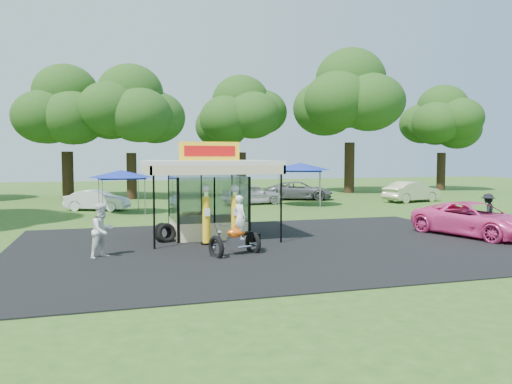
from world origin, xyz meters
TOP-DOWN VIEW (x-y plane):
  - ground at (0.00, 0.00)m, footprint 120.00×120.00m
  - asphalt_apron at (0.00, 2.00)m, footprint 20.00×14.00m
  - gas_station_kiosk at (-2.00, 4.99)m, footprint 5.40×5.40m
  - gas_pump_left at (-2.46, 2.88)m, footprint 0.45×0.45m
  - gas_pump_right at (-1.30, 2.82)m, footprint 0.45×0.45m
  - motorcycle at (-1.75, 0.55)m, footprint 1.98×1.41m
  - spare_tires at (-4.01, 3.92)m, footprint 1.06×0.81m
  - a_frame_sign at (9.25, 1.57)m, footprint 0.51×0.47m
  - kiosk_car at (-2.00, 7.20)m, footprint 2.82×1.13m
  - pink_sedan at (9.38, 1.63)m, footprint 3.93×5.98m
  - spectator_west at (-6.42, 1.44)m, footprint 1.18×1.17m
  - spectator_east_a at (11.74, 3.53)m, footprint 1.29×1.18m
  - bg_car_a at (-6.90, 17.78)m, footprint 4.37×2.89m
  - bg_car_c at (4.10, 18.93)m, footprint 4.75×2.41m
  - bg_car_d at (9.03, 21.86)m, footprint 5.95×4.29m
  - bg_car_e at (16.73, 17.38)m, footprint 5.17×2.87m
  - tent_west at (-5.42, 15.58)m, footprint 3.89×3.89m
  - tent_east at (7.19, 17.14)m, footprint 4.46×4.46m
  - oak_far_b at (-9.49, 28.76)m, footprint 9.30×9.30m
  - oak_far_c at (-4.28, 26.55)m, footprint 9.32×9.32m
  - oak_far_d at (6.14, 29.98)m, footprint 9.31×9.31m
  - oak_far_e at (16.65, 27.87)m, footprint 11.58×11.58m
  - oak_far_f at (27.87, 28.66)m, footprint 9.03×9.03m

SIDE VIEW (x-z plane):
  - ground at x=0.00m, z-range 0.00..0.00m
  - asphalt_apron at x=0.00m, z-range 0.00..0.04m
  - spare_tires at x=-4.01m, z-range -0.01..0.84m
  - a_frame_sign at x=9.25m, z-range 0.01..0.91m
  - kiosk_car at x=-2.00m, z-range 0.00..0.96m
  - bg_car_a at x=-6.90m, z-range 0.00..1.36m
  - bg_car_d at x=9.03m, z-range 0.00..1.50m
  - pink_sedan at x=9.38m, z-range 0.00..1.53m
  - bg_car_c at x=4.10m, z-range 0.00..1.55m
  - bg_car_e at x=16.73m, z-range 0.00..1.61m
  - spectator_east_a at x=11.74m, z-range 0.00..1.74m
  - motorcycle at x=-1.75m, z-range -0.25..1.99m
  - spectator_west at x=-6.42m, z-range 0.00..1.93m
  - gas_pump_right at x=-1.30m, z-range -0.05..2.37m
  - gas_pump_left at x=-2.46m, z-range -0.05..2.38m
  - gas_station_kiosk at x=-2.00m, z-range -0.31..3.87m
  - tent_west at x=-5.42m, z-range 1.10..3.82m
  - tent_east at x=7.19m, z-range 1.26..4.38m
  - oak_far_c at x=-4.28m, z-range 1.48..12.47m
  - oak_far_f at x=27.87m, z-range 1.55..12.43m
  - oak_far_d at x=6.14m, z-range 1.52..12.61m
  - oak_far_b at x=-9.49m, z-range 1.53..12.62m
  - oak_far_e at x=16.65m, z-range 1.91..15.69m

